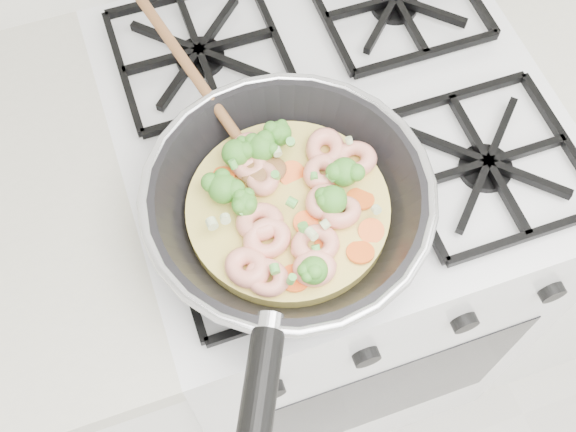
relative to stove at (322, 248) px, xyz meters
name	(u,v)px	position (x,y,z in m)	size (l,w,h in m)	color
stove	(322,248)	(0.00, 0.00, 0.00)	(0.60, 0.60, 0.92)	white
skillet	(287,206)	(-0.12, -0.15, 0.50)	(0.35, 0.64, 0.10)	black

